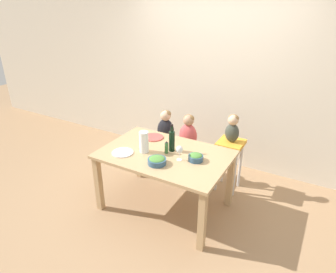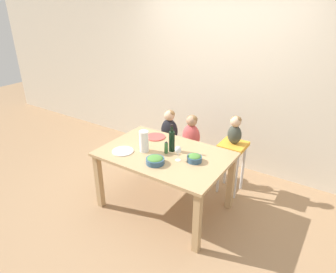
% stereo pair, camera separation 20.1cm
% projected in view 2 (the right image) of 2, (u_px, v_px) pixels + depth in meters
% --- Properties ---
extents(ground_plane, '(14.00, 14.00, 0.00)m').
position_uv_depth(ground_plane, '(165.00, 206.00, 3.71)').
color(ground_plane, '#9E7A56').
extents(wall_back, '(10.00, 0.06, 2.70)m').
position_uv_depth(wall_back, '(221.00, 75.00, 4.24)').
color(wall_back, beige).
rests_on(wall_back, ground_plane).
extents(dining_table, '(1.45, 0.96, 0.74)m').
position_uv_depth(dining_table, '(165.00, 161.00, 3.44)').
color(dining_table, tan).
rests_on(dining_table, ground_plane).
extents(chair_far_left, '(0.37, 0.39, 0.46)m').
position_uv_depth(chair_far_left, '(169.00, 147.00, 4.33)').
color(chair_far_left, silver).
rests_on(chair_far_left, ground_plane).
extents(chair_far_center, '(0.37, 0.39, 0.46)m').
position_uv_depth(chair_far_center, '(191.00, 153.00, 4.16)').
color(chair_far_center, silver).
rests_on(chair_far_center, ground_plane).
extents(chair_right_highchair, '(0.32, 0.33, 0.70)m').
position_uv_depth(chair_right_highchair, '(232.00, 155.00, 3.79)').
color(chair_right_highchair, silver).
rests_on(chair_right_highchair, ground_plane).
extents(person_child_left, '(0.25, 0.18, 0.48)m').
position_uv_depth(person_child_left, '(169.00, 127.00, 4.20)').
color(person_child_left, black).
rests_on(person_child_left, chair_far_left).
extents(person_child_center, '(0.25, 0.18, 0.48)m').
position_uv_depth(person_child_center, '(191.00, 132.00, 4.03)').
color(person_child_center, '#C64C4C').
rests_on(person_child_center, chair_far_center).
extents(person_baby_right, '(0.18, 0.14, 0.36)m').
position_uv_depth(person_baby_right, '(235.00, 129.00, 3.64)').
color(person_baby_right, '#3D4238').
rests_on(person_baby_right, chair_right_highchair).
extents(wine_bottle, '(0.07, 0.07, 0.33)m').
position_uv_depth(wine_bottle, '(172.00, 141.00, 3.40)').
color(wine_bottle, black).
rests_on(wine_bottle, dining_table).
extents(paper_towel_roll, '(0.11, 0.11, 0.25)m').
position_uv_depth(paper_towel_roll, '(144.00, 141.00, 3.39)').
color(paper_towel_roll, white).
rests_on(paper_towel_roll, dining_table).
extents(wine_glass_near, '(0.07, 0.07, 0.17)m').
position_uv_depth(wine_glass_near, '(178.00, 150.00, 3.20)').
color(wine_glass_near, white).
rests_on(wine_glass_near, dining_table).
extents(salad_bowl_large, '(0.20, 0.20, 0.08)m').
position_uv_depth(salad_bowl_large, '(155.00, 160.00, 3.17)').
color(salad_bowl_large, '#335675').
rests_on(salad_bowl_large, dining_table).
extents(salad_bowl_small, '(0.16, 0.16, 0.08)m').
position_uv_depth(salad_bowl_small, '(194.00, 158.00, 3.21)').
color(salad_bowl_small, '#335675').
rests_on(salad_bowl_small, dining_table).
extents(dinner_plate_front_left, '(0.25, 0.25, 0.01)m').
position_uv_depth(dinner_plate_front_left, '(123.00, 151.00, 3.43)').
color(dinner_plate_front_left, silver).
rests_on(dinner_plate_front_left, dining_table).
extents(dinner_plate_back_left, '(0.25, 0.25, 0.01)m').
position_uv_depth(dinner_plate_back_left, '(155.00, 137.00, 3.78)').
color(dinner_plate_back_left, '#D14C47').
rests_on(dinner_plate_back_left, dining_table).
extents(condiment_bottle_hot_sauce, '(0.04, 0.04, 0.15)m').
position_uv_depth(condiment_bottle_hot_sauce, '(166.00, 147.00, 3.37)').
color(condiment_bottle_hot_sauce, '#336633').
rests_on(condiment_bottle_hot_sauce, dining_table).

